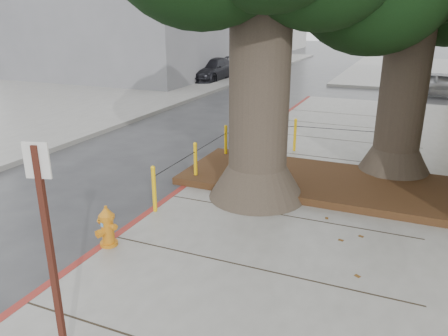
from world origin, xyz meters
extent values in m
plane|color=#28282B|center=(0.00, 0.00, 0.00)|extent=(140.00, 140.00, 0.00)
cube|color=slate|center=(-14.00, 10.00, 0.07)|extent=(14.00, 60.00, 0.15)
cube|color=maroon|center=(-2.00, 2.50, 0.07)|extent=(0.14, 26.00, 0.16)
cube|color=black|center=(0.90, 3.90, 0.23)|extent=(6.40, 2.60, 0.16)
cone|color=#4C3F33|center=(-0.30, 2.70, 0.50)|extent=(2.04, 2.04, 0.70)
cylinder|color=#4C3F33|center=(-0.30, 2.70, 2.53)|extent=(1.20, 1.20, 4.22)
cone|color=#4C3F33|center=(2.30, 5.20, 0.50)|extent=(1.77, 1.77, 0.70)
cylinder|color=#4C3F33|center=(2.30, 5.20, 2.32)|extent=(1.04, 1.04, 3.84)
cylinder|color=yellow|center=(-1.90, 1.20, 0.60)|extent=(0.08, 0.08, 0.90)
sphere|color=yellow|center=(-1.90, 1.20, 1.05)|extent=(0.09, 0.09, 0.09)
cylinder|color=yellow|center=(-1.90, 3.00, 0.60)|extent=(0.08, 0.08, 0.90)
sphere|color=yellow|center=(-1.90, 3.00, 1.05)|extent=(0.09, 0.09, 0.09)
cylinder|color=yellow|center=(-1.90, 4.80, 0.60)|extent=(0.08, 0.08, 0.90)
sphere|color=yellow|center=(-1.90, 4.80, 1.05)|extent=(0.09, 0.09, 0.09)
cylinder|color=yellow|center=(-0.40, 6.30, 0.60)|extent=(0.08, 0.08, 0.90)
sphere|color=yellow|center=(-0.40, 6.30, 1.05)|extent=(0.09, 0.09, 0.09)
cylinder|color=yellow|center=(1.80, 6.50, 0.60)|extent=(0.08, 0.08, 0.90)
sphere|color=yellow|center=(1.80, 6.50, 1.05)|extent=(0.09, 0.09, 0.09)
cylinder|color=black|center=(-1.90, 2.10, 0.87)|extent=(0.02, 1.80, 0.02)
cylinder|color=black|center=(-1.90, 3.90, 0.87)|extent=(0.02, 1.80, 0.02)
cylinder|color=black|center=(-1.15, 5.55, 0.87)|extent=(1.51, 1.51, 0.02)
cylinder|color=black|center=(0.70, 6.40, 0.87)|extent=(2.20, 0.22, 0.02)
cylinder|color=orange|center=(-1.90, -0.27, 0.18)|extent=(0.37, 0.37, 0.06)
cylinder|color=orange|center=(-1.90, -0.27, 0.43)|extent=(0.25, 0.25, 0.46)
cylinder|color=orange|center=(-1.90, -0.27, 0.67)|extent=(0.33, 0.33, 0.06)
cone|color=orange|center=(-1.90, -0.27, 0.76)|extent=(0.31, 0.31, 0.13)
cylinder|color=orange|center=(-1.90, -0.27, 0.84)|extent=(0.06, 0.06, 0.05)
cylinder|color=orange|center=(-2.02, -0.24, 0.54)|extent=(0.15, 0.12, 0.08)
cylinder|color=orange|center=(-1.78, -0.31, 0.54)|extent=(0.15, 0.12, 0.08)
cylinder|color=orange|center=(-1.93, -0.38, 0.43)|extent=(0.15, 0.16, 0.12)
cube|color=#5999D8|center=(-1.93, -0.37, 0.56)|extent=(0.06, 0.02, 0.06)
cube|color=#471911|center=(-0.67, -2.66, 1.41)|extent=(0.07, 0.07, 2.52)
cube|color=silver|center=(-0.67, -2.66, 2.52)|extent=(0.25, 0.09, 0.35)
imported|color=#95969A|center=(3.94, 18.76, 0.62)|extent=(3.63, 1.49, 1.23)
imported|color=black|center=(-9.06, 19.49, 0.69)|extent=(2.00, 4.76, 1.37)
camera|label=1|loc=(2.42, -5.51, 3.78)|focal=35.00mm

